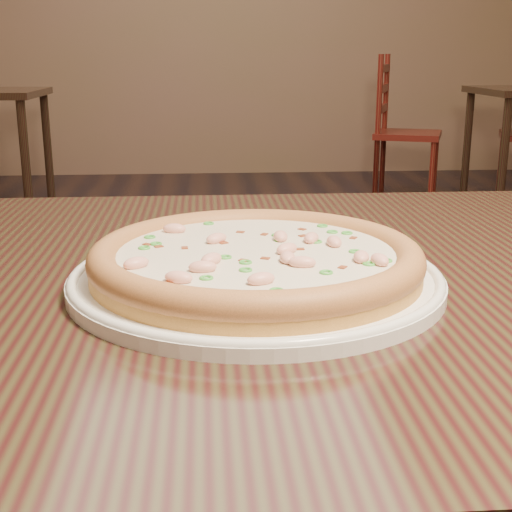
{
  "coord_description": "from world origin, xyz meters",
  "views": [
    {
      "loc": [
        -0.09,
        -1.34,
        0.96
      ],
      "look_at": [
        -0.05,
        -0.71,
        0.78
      ],
      "focal_mm": 50.0,
      "sensor_mm": 36.0,
      "label": 1
    }
  ],
  "objects": [
    {
      "name": "pizza",
      "position": [
        -0.05,
        -0.71,
        0.78
      ],
      "size": [
        0.31,
        0.31,
        0.03
      ],
      "color": "#C3903F",
      "rests_on": "plate"
    },
    {
      "name": "plate",
      "position": [
        -0.05,
        -0.71,
        0.76
      ],
      "size": [
        0.35,
        0.35,
        0.02
      ],
      "color": "white",
      "rests_on": "hero_table"
    },
    {
      "name": "ground",
      "position": [
        0.0,
        0.0,
        0.0
      ],
      "size": [
        9.0,
        9.0,
        0.0
      ],
      "primitive_type": "plane",
      "color": "black"
    },
    {
      "name": "hero_table",
      "position": [
        0.07,
        -0.66,
        0.65
      ],
      "size": [
        1.2,
        0.8,
        0.75
      ],
      "color": "black",
      "rests_on": "ground"
    },
    {
      "name": "chair_c",
      "position": [
        1.22,
        3.38,
        0.44
      ],
      "size": [
        0.54,
        0.54,
        0.95
      ],
      "color": "#5E0E0E",
      "rests_on": "ground"
    }
  ]
}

